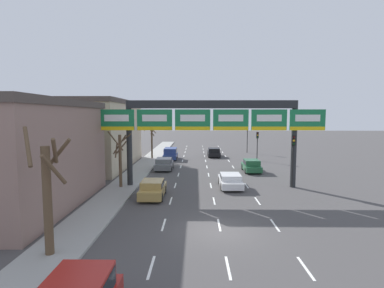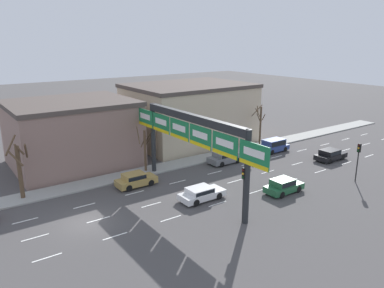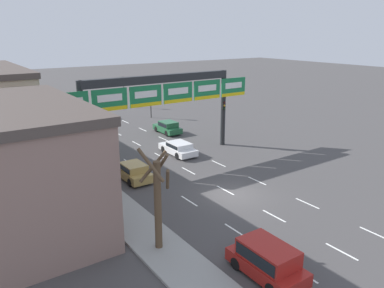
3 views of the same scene
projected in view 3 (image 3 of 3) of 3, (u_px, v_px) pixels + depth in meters
ground_plane at (234, 195)px, 27.52m from camera, size 220.00×220.00×0.00m
sidewalk_left at (135, 224)px, 23.16m from camera, size 2.80×110.00×0.15m
lane_dashes at (148, 149)px, 38.17m from camera, size 6.72×67.00×0.01m
sign_gantry at (161, 94)px, 34.02m from camera, size 19.92×0.70×7.80m
car_white at (178, 148)px, 36.40m from camera, size 1.93×4.37×1.25m
suv_blue at (57, 121)px, 46.13m from camera, size 1.94×4.16×1.69m
car_grey at (79, 138)px, 39.47m from camera, size 1.97×4.16×1.41m
suv_red at (267, 259)px, 18.13m from camera, size 1.96×4.04×1.72m
car_black at (99, 112)px, 52.08m from camera, size 1.91×4.31×1.37m
car_gold at (133, 171)px, 30.14m from camera, size 1.82×4.10×1.41m
car_green at (168, 127)px, 44.07m from camera, size 1.82×4.00×1.42m
traffic_light_near_gantry at (151, 97)px, 51.41m from camera, size 0.30×0.35×4.11m
traffic_light_mid_block at (223, 114)px, 38.65m from camera, size 0.30×0.35×4.71m
traffic_light_far_end at (123, 86)px, 58.58m from camera, size 0.30×0.35×4.78m
tree_bare_closest at (158, 197)px, 19.79m from camera, size 2.02×2.03×5.86m
tree_bare_second at (78, 144)px, 30.11m from camera, size 1.89×1.92×4.98m
tree_bare_third at (30, 105)px, 44.04m from camera, size 1.71×1.82×5.57m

